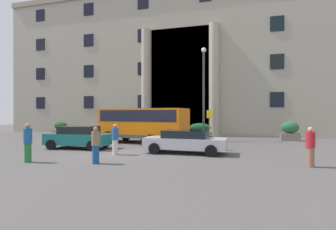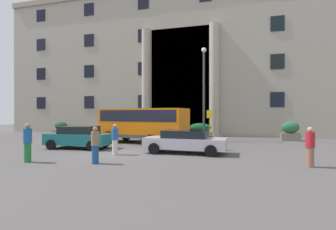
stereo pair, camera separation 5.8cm
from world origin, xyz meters
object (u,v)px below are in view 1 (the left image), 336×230
object	(u,v)px
hedge_planter_entrance_left	(109,130)
pedestrian_man_red_shirt	(310,147)
parked_coupe_end	(186,141)
pedestrian_man_crossing	(96,145)
parked_sedan_far	(79,137)
motorcycle_far_end	(153,140)
hedge_planter_west	(290,131)
hedge_planter_entrance_right	(200,131)
scooter_by_planter	(210,142)
pedestrian_child_trailing	(28,143)
pedestrian_woman_dark_dress	(115,139)
hedge_planter_far_west	(61,128)
lamppost_plaza_centre	(204,87)
bus_stop_sign	(210,122)
orange_minibus	(144,122)
hedge_planter_east	(167,130)

from	to	relation	value
hedge_planter_entrance_left	pedestrian_man_red_shirt	distance (m)	19.04
parked_coupe_end	pedestrian_man_crossing	world-z (taller)	pedestrian_man_crossing
pedestrian_man_crossing	parked_sedan_far	bearing A→B (deg)	-105.45
motorcycle_far_end	hedge_planter_west	bearing A→B (deg)	47.20
hedge_planter_entrance_left	hedge_planter_entrance_right	bearing A→B (deg)	1.20
scooter_by_planter	pedestrian_child_trailing	world-z (taller)	pedestrian_child_trailing
hedge_planter_entrance_right	pedestrian_child_trailing	xyz separation A→B (m)	(-5.76, -13.69, 0.24)
motorcycle_far_end	pedestrian_man_crossing	world-z (taller)	pedestrian_man_crossing
parked_coupe_end	pedestrian_woman_dark_dress	distance (m)	3.87
hedge_planter_far_west	hedge_planter_entrance_left	distance (m)	5.90
hedge_planter_entrance_right	lamppost_plaza_centre	bearing A→B (deg)	-73.84
pedestrian_child_trailing	lamppost_plaza_centre	distance (m)	13.61
pedestrian_man_red_shirt	lamppost_plaza_centre	bearing A→B (deg)	45.78
pedestrian_woman_dark_dress	parked_coupe_end	bearing A→B (deg)	-47.34
hedge_planter_far_west	parked_coupe_end	distance (m)	18.07
hedge_planter_entrance_left	lamppost_plaza_centre	bearing A→B (deg)	-11.73
hedge_planter_entrance_left	motorcycle_far_end	world-z (taller)	hedge_planter_entrance_left
parked_coupe_end	scooter_by_planter	distance (m)	2.25
hedge_planter_far_west	hedge_planter_entrance_left	world-z (taller)	hedge_planter_far_west
hedge_planter_entrance_right	bus_stop_sign	bearing A→B (deg)	-68.39
hedge_planter_entrance_right	parked_sedan_far	world-z (taller)	parked_sedan_far
scooter_by_planter	lamppost_plaza_centre	bearing A→B (deg)	114.98
parked_coupe_end	pedestrian_child_trailing	xyz separation A→B (m)	(-6.34, -4.62, 0.22)
pedestrian_man_crossing	hedge_planter_entrance_left	bearing A→B (deg)	-120.92
pedestrian_man_red_shirt	pedestrian_child_trailing	distance (m)	12.33
hedge_planter_west	parked_sedan_far	bearing A→B (deg)	-147.12
orange_minibus	motorcycle_far_end	distance (m)	2.87
hedge_planter_far_west	lamppost_plaza_centre	xyz separation A→B (m)	(15.63, -2.32, 3.78)
parked_coupe_end	parked_sedan_far	size ratio (longest dim) A/B	1.10
hedge_planter_entrance_right	parked_coupe_end	world-z (taller)	hedge_planter_entrance_right
hedge_planter_east	hedge_planter_entrance_right	world-z (taller)	hedge_planter_east
bus_stop_sign	pedestrian_woman_dark_dress	bearing A→B (deg)	-118.82
pedestrian_child_trailing	hedge_planter_entrance_right	bearing A→B (deg)	105.47
scooter_by_planter	hedge_planter_far_west	bearing A→B (deg)	169.11
bus_stop_sign	hedge_planter_west	bearing A→B (deg)	25.38
bus_stop_sign	pedestrian_man_crossing	world-z (taller)	bus_stop_sign
hedge_planter_east	hedge_planter_entrance_right	bearing A→B (deg)	-5.17
hedge_planter_east	motorcycle_far_end	world-z (taller)	hedge_planter_east
scooter_by_planter	pedestrian_man_crossing	world-z (taller)	pedestrian_man_crossing
pedestrian_woman_dark_dress	pedestrian_child_trailing	size ratio (longest dim) A/B	0.93
parked_sedan_far	pedestrian_man_red_shirt	size ratio (longest dim) A/B	2.47
orange_minibus	pedestrian_woman_dark_dress	bearing A→B (deg)	-78.12
orange_minibus	pedestrian_man_crossing	bearing A→B (deg)	-77.51
pedestrian_woman_dark_dress	hedge_planter_east	bearing A→B (deg)	20.11
hedge_planter_far_west	hedge_planter_entrance_left	bearing A→B (deg)	-2.89
pedestrian_woman_dark_dress	orange_minibus	bearing A→B (deg)	24.49
scooter_by_planter	lamppost_plaza_centre	size ratio (longest dim) A/B	0.26
orange_minibus	parked_sedan_far	xyz separation A→B (m)	(-2.78, -4.15, -0.84)
pedestrian_woman_dark_dress	pedestrian_man_red_shirt	world-z (taller)	pedestrian_man_red_shirt
scooter_by_planter	motorcycle_far_end	size ratio (longest dim) A/B	0.96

